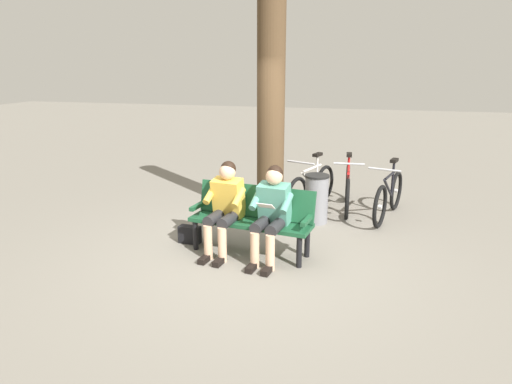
# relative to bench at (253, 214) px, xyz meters

# --- Properties ---
(ground_plane) EXTENTS (40.00, 40.00, 0.00)m
(ground_plane) POSITION_rel_bench_xyz_m (-0.05, 0.19, -0.51)
(ground_plane) COLOR slate
(bench) EXTENTS (1.65, 0.70, 0.87)m
(bench) POSITION_rel_bench_xyz_m (0.00, 0.00, 0.00)
(bench) COLOR #194C2D
(bench) RESTS_ON ground
(person_reading) EXTENTS (0.53, 0.80, 1.20)m
(person_reading) POSITION_rel_bench_xyz_m (-0.30, 0.21, 0.16)
(person_reading) COLOR #4C8C7A
(person_reading) RESTS_ON ground
(person_companion) EXTENTS (0.53, 0.80, 1.20)m
(person_companion) POSITION_rel_bench_xyz_m (0.34, 0.12, 0.16)
(person_companion) COLOR gold
(person_companion) RESTS_ON ground
(handbag) EXTENTS (0.31, 0.16, 0.24)m
(handbag) POSITION_rel_bench_xyz_m (0.91, -0.05, -0.39)
(handbag) COLOR black
(handbag) RESTS_ON ground
(tree_trunk) EXTENTS (0.42, 0.42, 3.92)m
(tree_trunk) POSITION_rel_bench_xyz_m (0.08, -1.40, 1.45)
(tree_trunk) COLOR #4C3823
(tree_trunk) RESTS_ON ground
(litter_bin) EXTENTS (0.38, 0.38, 0.76)m
(litter_bin) POSITION_rel_bench_xyz_m (-0.67, -1.34, -0.12)
(litter_bin) COLOR slate
(litter_bin) RESTS_ON ground
(bicycle_orange) EXTENTS (0.59, 1.64, 0.94)m
(bicycle_orange) POSITION_rel_bench_xyz_m (-1.76, -1.83, -0.15)
(bicycle_orange) COLOR black
(bicycle_orange) RESTS_ON ground
(bicycle_red) EXTENTS (0.48, 1.68, 0.94)m
(bicycle_red) POSITION_rel_bench_xyz_m (-1.09, -2.12, -0.15)
(bicycle_red) COLOR black
(bicycle_red) RESTS_ON ground
(bicycle_blue) EXTENTS (0.68, 1.60, 0.94)m
(bicycle_blue) POSITION_rel_bench_xyz_m (-0.50, -2.00, -0.15)
(bicycle_blue) COLOR black
(bicycle_blue) RESTS_ON ground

